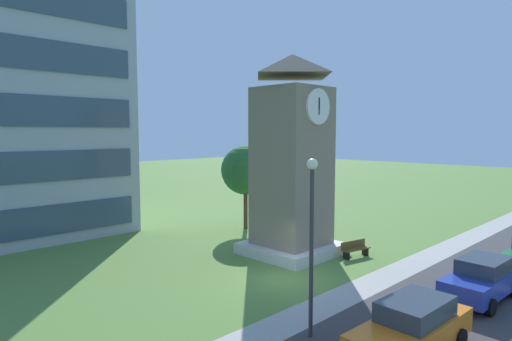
{
  "coord_description": "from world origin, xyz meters",
  "views": [
    {
      "loc": [
        -14.6,
        -12.91,
        6.72
      ],
      "look_at": [
        1.78,
        3.6,
        4.72
      ],
      "focal_mm": 30.46,
      "sensor_mm": 36.0,
      "label": 1
    }
  ],
  "objects_px": {
    "street_lamp": "(312,228)",
    "parked_car_orange": "(412,327)",
    "clock_tower": "(292,166)",
    "parked_car_blue": "(482,279)",
    "park_bench": "(355,249)",
    "tree_by_building": "(246,170)"
  },
  "relations": [
    {
      "from": "park_bench",
      "to": "street_lamp",
      "type": "bearing_deg",
      "value": -155.93
    },
    {
      "from": "clock_tower",
      "to": "parked_car_orange",
      "type": "height_order",
      "value": "clock_tower"
    },
    {
      "from": "clock_tower",
      "to": "tree_by_building",
      "type": "xyz_separation_m",
      "value": [
        2.59,
        6.46,
        -0.78
      ]
    },
    {
      "from": "street_lamp",
      "to": "parked_car_blue",
      "type": "xyz_separation_m",
      "value": [
        7.44,
        -2.88,
        -2.81
      ]
    },
    {
      "from": "street_lamp",
      "to": "tree_by_building",
      "type": "distance_m",
      "value": 16.56
    },
    {
      "from": "street_lamp",
      "to": "tree_by_building",
      "type": "height_order",
      "value": "street_lamp"
    },
    {
      "from": "clock_tower",
      "to": "parked_car_orange",
      "type": "bearing_deg",
      "value": -120.87
    },
    {
      "from": "street_lamp",
      "to": "parked_car_blue",
      "type": "height_order",
      "value": "street_lamp"
    },
    {
      "from": "street_lamp",
      "to": "parked_car_orange",
      "type": "bearing_deg",
      "value": -66.83
    },
    {
      "from": "park_bench",
      "to": "parked_car_orange",
      "type": "xyz_separation_m",
      "value": [
        -7.83,
        -6.95,
        0.4
      ]
    },
    {
      "from": "clock_tower",
      "to": "park_bench",
      "type": "distance_m",
      "value": 5.66
    },
    {
      "from": "clock_tower",
      "to": "parked_car_blue",
      "type": "height_order",
      "value": "clock_tower"
    },
    {
      "from": "tree_by_building",
      "to": "parked_car_orange",
      "type": "distance_m",
      "value": 18.66
    },
    {
      "from": "clock_tower",
      "to": "tree_by_building",
      "type": "relative_size",
      "value": 1.87
    },
    {
      "from": "parked_car_orange",
      "to": "parked_car_blue",
      "type": "xyz_separation_m",
      "value": [
        6.2,
        0.02,
        -0.0
      ]
    },
    {
      "from": "tree_by_building",
      "to": "parked_car_blue",
      "type": "bearing_deg",
      "value": -97.96
    },
    {
      "from": "park_bench",
      "to": "tree_by_building",
      "type": "relative_size",
      "value": 0.32
    },
    {
      "from": "street_lamp",
      "to": "parked_car_orange",
      "type": "height_order",
      "value": "street_lamp"
    },
    {
      "from": "street_lamp",
      "to": "parked_car_orange",
      "type": "relative_size",
      "value": 1.22
    },
    {
      "from": "clock_tower",
      "to": "street_lamp",
      "type": "distance_m",
      "value": 10.02
    },
    {
      "from": "park_bench",
      "to": "tree_by_building",
      "type": "height_order",
      "value": "tree_by_building"
    },
    {
      "from": "parked_car_orange",
      "to": "parked_car_blue",
      "type": "bearing_deg",
      "value": 0.19
    }
  ]
}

